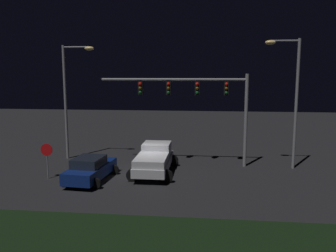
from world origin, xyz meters
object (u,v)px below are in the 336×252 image
Objects in this scene: street_lamp_left at (71,89)px; pickup_truck at (155,158)px; stop_sign at (47,154)px; traffic_signal_gantry at (198,95)px; street_lamp_right at (291,89)px; car_sedan at (90,169)px.

pickup_truck is at bearing -24.88° from street_lamp_left.
street_lamp_left reaches higher than stop_sign.
traffic_signal_gantry is 1.20× the size of street_lamp_left.
car_sedan is at bearing -161.40° from street_lamp_right.
car_sedan is 7.76m from street_lamp_left.
street_lamp_right reaches higher than pickup_truck.
pickup_truck is 1.19× the size of car_sedan.
traffic_signal_gantry is 6.25m from street_lamp_right.
traffic_signal_gantry is (6.38, 4.40, 4.29)m from car_sedan.
street_lamp_left is 6.52m from stop_sign.
stop_sign is at bearing 108.30° from pickup_truck.
car_sedan is at bearing 121.14° from pickup_truck.
car_sedan is at bearing -145.41° from traffic_signal_gantry.
pickup_truck is 0.63× the size of street_lamp_left.
traffic_signal_gantry is 4.63× the size of stop_sign.
car_sedan is at bearing -59.34° from street_lamp_left.
street_lamp_right is at bearing 15.13° from stop_sign.
street_lamp_right is at bearing -66.32° from car_sedan.
traffic_signal_gantry is at bearing -50.97° from pickup_truck.
street_lamp_right is at bearing -77.01° from pickup_truck.
car_sedan is 0.44× the size of traffic_signal_gantry.
pickup_truck is at bearing -53.89° from car_sedan.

